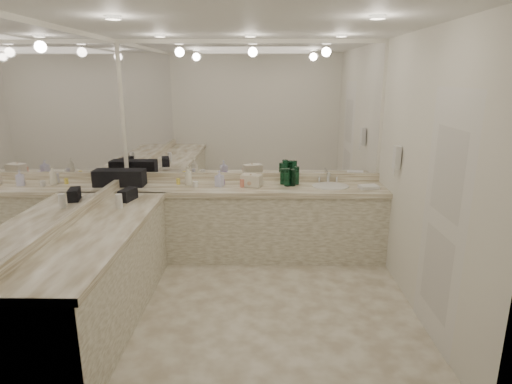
{
  "coord_description": "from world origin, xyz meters",
  "views": [
    {
      "loc": [
        0.13,
        -3.78,
        2.18
      ],
      "look_at": [
        0.07,
        0.4,
        1.04
      ],
      "focal_mm": 30.0,
      "sensor_mm": 36.0,
      "label": 1
    }
  ],
  "objects_px": {
    "black_toiletry_bag": "(130,178)",
    "cream_cosmetic_case": "(252,181)",
    "sink": "(330,187)",
    "soap_bottle_a": "(188,176)",
    "wall_phone": "(397,157)",
    "soap_bottle_c": "(251,180)",
    "hand_towel": "(369,187)",
    "soap_bottle_b": "(219,178)"
  },
  "relations": [
    {
      "from": "black_toiletry_bag",
      "to": "cream_cosmetic_case",
      "type": "relative_size",
      "value": 1.42
    },
    {
      "from": "sink",
      "to": "soap_bottle_a",
      "type": "xyz_separation_m",
      "value": [
        -1.71,
        0.03,
        0.12
      ]
    },
    {
      "from": "wall_phone",
      "to": "cream_cosmetic_case",
      "type": "xyz_separation_m",
      "value": [
        -1.55,
        0.49,
        -0.38
      ]
    },
    {
      "from": "sink",
      "to": "soap_bottle_a",
      "type": "bearing_deg",
      "value": 178.9
    },
    {
      "from": "sink",
      "to": "cream_cosmetic_case",
      "type": "distance_m",
      "value": 0.95
    },
    {
      "from": "cream_cosmetic_case",
      "to": "soap_bottle_a",
      "type": "bearing_deg",
      "value": -165.76
    },
    {
      "from": "soap_bottle_c",
      "to": "sink",
      "type": "bearing_deg",
      "value": 1.7
    },
    {
      "from": "sink",
      "to": "soap_bottle_a",
      "type": "relative_size",
      "value": 1.9
    },
    {
      "from": "sink",
      "to": "soap_bottle_c",
      "type": "distance_m",
      "value": 0.96
    },
    {
      "from": "cream_cosmetic_case",
      "to": "soap_bottle_c",
      "type": "relative_size",
      "value": 1.54
    },
    {
      "from": "sink",
      "to": "wall_phone",
      "type": "relative_size",
      "value": 1.83
    },
    {
      "from": "wall_phone",
      "to": "hand_towel",
      "type": "distance_m",
      "value": 0.62
    },
    {
      "from": "hand_towel",
      "to": "soap_bottle_b",
      "type": "relative_size",
      "value": 1.12
    },
    {
      "from": "soap_bottle_b",
      "to": "wall_phone",
      "type": "bearing_deg",
      "value": -14.04
    },
    {
      "from": "black_toiletry_bag",
      "to": "soap_bottle_b",
      "type": "distance_m",
      "value": 1.07
    },
    {
      "from": "wall_phone",
      "to": "soap_bottle_a",
      "type": "xyz_separation_m",
      "value": [
        -2.32,
        0.53,
        -0.33
      ]
    },
    {
      "from": "hand_towel",
      "to": "wall_phone",
      "type": "bearing_deg",
      "value": -67.07
    },
    {
      "from": "sink",
      "to": "cream_cosmetic_case",
      "type": "bearing_deg",
      "value": -179.36
    },
    {
      "from": "cream_cosmetic_case",
      "to": "soap_bottle_b",
      "type": "relative_size",
      "value": 1.23
    },
    {
      "from": "soap_bottle_a",
      "to": "sink",
      "type": "bearing_deg",
      "value": -1.1
    },
    {
      "from": "cream_cosmetic_case",
      "to": "soap_bottle_c",
      "type": "height_order",
      "value": "soap_bottle_c"
    },
    {
      "from": "black_toiletry_bag",
      "to": "soap_bottle_c",
      "type": "relative_size",
      "value": 2.2
    },
    {
      "from": "black_toiletry_bag",
      "to": "hand_towel",
      "type": "height_order",
      "value": "black_toiletry_bag"
    },
    {
      "from": "sink",
      "to": "hand_towel",
      "type": "bearing_deg",
      "value": -12.42
    },
    {
      "from": "cream_cosmetic_case",
      "to": "soap_bottle_c",
      "type": "xyz_separation_m",
      "value": [
        -0.01,
        -0.02,
        0.01
      ]
    },
    {
      "from": "hand_towel",
      "to": "soap_bottle_c",
      "type": "relative_size",
      "value": 1.4
    },
    {
      "from": "cream_cosmetic_case",
      "to": "soap_bottle_c",
      "type": "bearing_deg",
      "value": -101.63
    },
    {
      "from": "wall_phone",
      "to": "hand_towel",
      "type": "relative_size",
      "value": 1.1
    },
    {
      "from": "black_toiletry_bag",
      "to": "soap_bottle_a",
      "type": "height_order",
      "value": "soap_bottle_a"
    },
    {
      "from": "sink",
      "to": "soap_bottle_c",
      "type": "height_order",
      "value": "soap_bottle_c"
    },
    {
      "from": "soap_bottle_b",
      "to": "soap_bottle_c",
      "type": "bearing_deg",
      "value": -2.04
    },
    {
      "from": "soap_bottle_b",
      "to": "soap_bottle_a",
      "type": "bearing_deg",
      "value": 172.8
    },
    {
      "from": "soap_bottle_a",
      "to": "soap_bottle_c",
      "type": "xyz_separation_m",
      "value": [
        0.76,
        -0.06,
        -0.04
      ]
    },
    {
      "from": "wall_phone",
      "to": "soap_bottle_c",
      "type": "xyz_separation_m",
      "value": [
        -1.56,
        0.47,
        -0.37
      ]
    },
    {
      "from": "wall_phone",
      "to": "soap_bottle_a",
      "type": "bearing_deg",
      "value": 167.06
    },
    {
      "from": "sink",
      "to": "soap_bottle_b",
      "type": "height_order",
      "value": "soap_bottle_b"
    },
    {
      "from": "hand_towel",
      "to": "black_toiletry_bag",
      "type": "bearing_deg",
      "value": 178.2
    },
    {
      "from": "hand_towel",
      "to": "soap_bottle_b",
      "type": "xyz_separation_m",
      "value": [
        -1.77,
        0.08,
        0.08
      ]
    },
    {
      "from": "black_toiletry_bag",
      "to": "soap_bottle_a",
      "type": "bearing_deg",
      "value": 3.26
    },
    {
      "from": "sink",
      "to": "hand_towel",
      "type": "height_order",
      "value": "hand_towel"
    },
    {
      "from": "cream_cosmetic_case",
      "to": "hand_towel",
      "type": "distance_m",
      "value": 1.39
    },
    {
      "from": "wall_phone",
      "to": "soap_bottle_b",
      "type": "bearing_deg",
      "value": 165.96
    }
  ]
}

